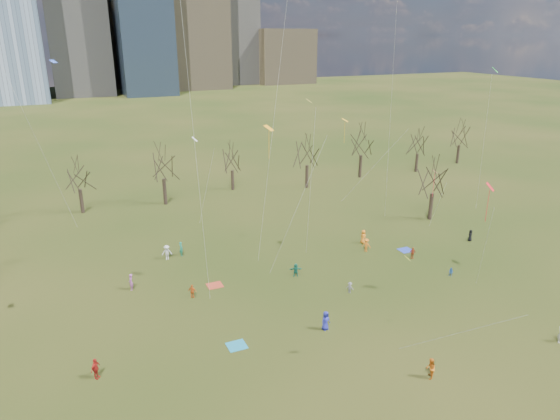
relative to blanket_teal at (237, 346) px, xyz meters
name	(u,v)px	position (x,y,z in m)	size (l,w,h in m)	color
ground	(333,322)	(9.31, -0.06, -0.01)	(500.00, 500.00, 0.00)	black
downtown_skyline	(87,0)	(6.87, 210.58, 38.99)	(212.50, 78.00, 118.00)	slate
bare_tree_row	(212,165)	(9.22, 37.16, 6.10)	(113.04, 29.80, 9.50)	black
blanket_teal	(237,346)	(0.00, 0.00, 0.00)	(1.60, 1.50, 0.03)	teal
blanket_navy	(406,250)	(25.39, 10.41, 0.00)	(1.60, 1.50, 0.03)	#253CB0
blanket_crimson	(215,285)	(1.46, 11.10, 0.00)	(1.60, 1.50, 0.03)	#AE3822
person_0	(326,321)	(8.04, -0.86, 0.88)	(0.88, 0.57, 1.80)	navy
person_1	(560,334)	(25.36, -10.65, 0.74)	(0.55, 0.36, 1.51)	silver
person_3	(350,288)	(13.54, 4.02, 0.59)	(0.78, 0.45, 1.20)	slate
person_4	(192,291)	(-1.32, 9.48, 0.71)	(0.86, 0.36, 1.46)	#D05717
person_5	(296,270)	(10.15, 9.62, 0.72)	(1.37, 0.44, 1.48)	#186D58
person_6	(470,235)	(34.70, 9.48, 0.73)	(0.73, 0.48, 1.50)	black
person_7	(131,282)	(-6.64, 13.70, 0.86)	(0.64, 0.42, 1.75)	#AA55A1
person_8	(451,272)	(25.50, 2.70, 0.49)	(0.49, 0.38, 1.01)	#24579F
person_9	(167,252)	(-1.71, 19.60, 0.87)	(1.15, 0.66, 1.77)	beige
person_10	(413,253)	(24.64, 8.19, 0.68)	(0.81, 0.34, 1.39)	#AB3D18
person_12	(363,237)	(21.80, 14.34, 0.88)	(0.88, 0.57, 1.79)	orange
person_13	(181,249)	(0.05, 19.97, 0.86)	(0.64, 0.42, 1.76)	#1A765D
person_14	(431,369)	(12.11, -9.97, 0.84)	(0.83, 0.65, 1.71)	orange
person_15	(366,245)	(20.77, 12.06, 0.82)	(1.08, 0.62, 1.68)	orange
person_16	(96,369)	(-11.16, 0.35, 0.85)	(1.02, 0.42, 1.73)	#B21E19
kites_airborne	(320,155)	(13.51, 10.99, 12.83)	(71.82, 48.55, 31.60)	#FFA215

